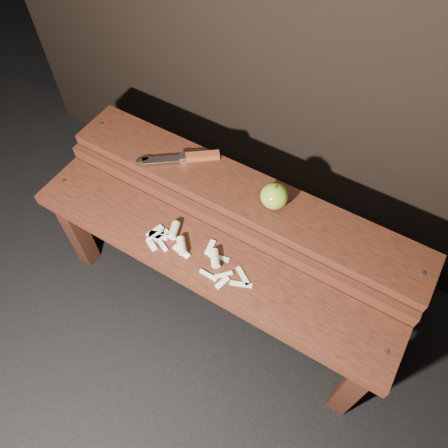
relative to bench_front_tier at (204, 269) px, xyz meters
The scene contains 6 objects.
ground 0.36m from the bench_front_tier, 90.00° to the left, with size 60.00×60.00×0.00m, color black.
bench_front_tier is the anchor object (origin of this frame).
bench_rear_tier 0.23m from the bench_front_tier, 90.00° to the left, with size 1.20×0.21×0.50m.
apple 0.31m from the bench_front_tier, 65.41° to the left, with size 0.08×0.08×0.09m.
knife 0.36m from the bench_front_tier, 128.36° to the left, with size 0.23×0.18×0.02m.
apple_scraps 0.09m from the bench_front_tier, behind, with size 0.37×0.13×0.03m.
Camera 1 is at (0.39, -0.58, 1.54)m, focal length 35.00 mm.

